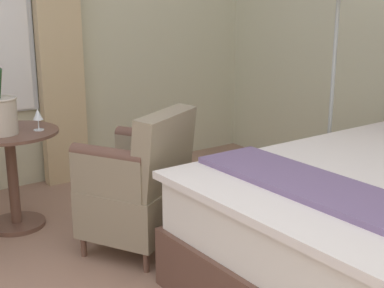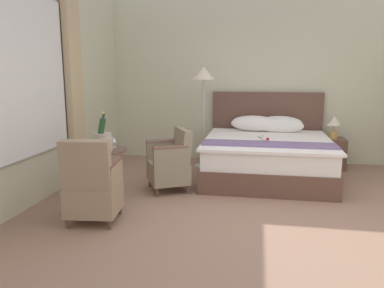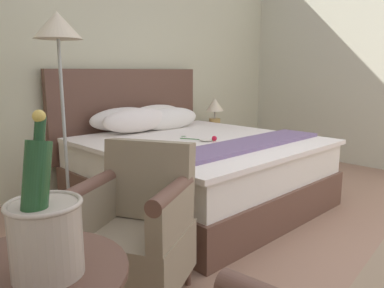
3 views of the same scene
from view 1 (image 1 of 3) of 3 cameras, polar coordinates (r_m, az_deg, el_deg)
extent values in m
cube|color=tan|center=(4.45, -14.14, 12.83)|extent=(0.10, 0.36, 2.69)
cube|color=slate|center=(2.40, 18.12, -6.15)|extent=(1.89, 0.38, 0.03)
cylinder|color=#AFB6B1|center=(4.05, 13.90, -6.72)|extent=(0.28, 0.28, 0.03)
cylinder|color=#AFB6B1|center=(3.83, 14.63, 3.99)|extent=(0.03, 0.03, 1.51)
cylinder|color=brown|center=(3.87, -18.16, -8.08)|extent=(0.38, 0.38, 0.03)
cylinder|color=brown|center=(3.77, -18.54, -3.76)|extent=(0.07, 0.07, 0.65)
cylinder|color=brown|center=(3.68, -18.98, 1.16)|extent=(0.64, 0.64, 0.02)
cylinder|color=#C1B5A2|center=(3.58, -19.80, 2.77)|extent=(0.21, 0.21, 0.23)
cylinder|color=white|center=(3.64, -16.01, 1.47)|extent=(0.07, 0.07, 0.01)
cylinder|color=white|center=(3.63, -16.05, 2.01)|extent=(0.01, 0.01, 0.07)
cone|color=white|center=(3.61, -16.13, 3.07)|extent=(0.06, 0.06, 0.07)
cylinder|color=brown|center=(3.68, -6.92, -7.83)|extent=(0.04, 0.04, 0.12)
cylinder|color=brown|center=(3.33, -11.48, -10.66)|extent=(0.04, 0.04, 0.12)
cylinder|color=brown|center=(3.48, -0.79, -9.13)|extent=(0.04, 0.04, 0.12)
cylinder|color=brown|center=(3.10, -4.90, -12.39)|extent=(0.04, 0.04, 0.12)
cube|color=gray|center=(3.31, -6.10, -6.65)|extent=(0.72, 0.74, 0.29)
cube|color=gray|center=(3.08, -3.02, -0.81)|extent=(0.40, 0.55, 0.47)
cube|color=gray|center=(3.41, -4.46, -1.16)|extent=(0.46, 0.30, 0.24)
cylinder|color=brown|center=(3.38, -4.51, 0.78)|extent=(0.46, 0.30, 0.09)
cube|color=gray|center=(3.05, -8.87, -3.35)|extent=(0.46, 0.30, 0.24)
cylinder|color=brown|center=(3.01, -8.96, -1.19)|extent=(0.46, 0.30, 0.09)
camera|label=2|loc=(3.78, -103.71, -1.04)|focal=35.00mm
camera|label=3|loc=(3.80, -38.00, 8.77)|focal=35.00mm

